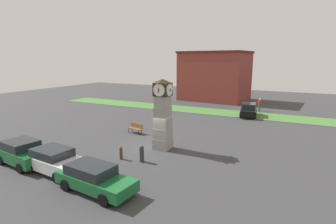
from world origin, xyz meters
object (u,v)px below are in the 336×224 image
at_px(clock_tower, 163,115).
at_px(car_near_tower, 55,160).
at_px(car_navy_sedan, 23,152).
at_px(car_far_lot, 249,110).
at_px(bollard_mid_row, 142,154).
at_px(bollard_near_tower, 121,153).
at_px(car_by_building, 94,178).
at_px(bench, 136,128).
at_px(pedestrian_near_bench, 260,104).

relative_size(clock_tower, car_near_tower, 1.27).
distance_m(car_navy_sedan, car_far_lot, 24.43).
height_order(bollard_mid_row, car_near_tower, car_near_tower).
bearing_deg(bollard_near_tower, car_by_building, -71.01).
bearing_deg(car_by_building, clock_tower, 89.43).
xyz_separation_m(car_far_lot, bench, (-8.10, -12.48, -0.25)).
bearing_deg(pedestrian_near_bench, bench, -118.45).
bearing_deg(bollard_near_tower, car_near_tower, -122.69).
height_order(bollard_near_tower, bollard_mid_row, bollard_mid_row).
bearing_deg(car_by_building, car_near_tower, 169.36).
xyz_separation_m(bollard_mid_row, car_navy_sedan, (-6.77, -3.84, 0.23)).
bearing_deg(car_far_lot, clock_tower, -104.22).
relative_size(bollard_near_tower, bollard_mid_row, 0.79).
xyz_separation_m(car_navy_sedan, bench, (2.51, 9.53, -0.28)).
distance_m(clock_tower, car_by_building, 7.79).
relative_size(car_navy_sedan, car_far_lot, 0.94).
bearing_deg(bench, car_by_building, -67.65).
xyz_separation_m(clock_tower, car_navy_sedan, (-6.78, -6.89, -1.82)).
distance_m(bollard_mid_row, pedestrian_near_bench, 22.53).
relative_size(bollard_near_tower, bench, 0.53).
relative_size(car_far_lot, bench, 2.56).
relative_size(car_by_building, bench, 2.76).
distance_m(car_navy_sedan, pedestrian_near_bench, 28.28).
height_order(clock_tower, bollard_mid_row, clock_tower).
xyz_separation_m(car_near_tower, car_by_building, (3.74, -0.70, -0.03)).
distance_m(bollard_near_tower, bench, 6.54).
bearing_deg(bench, car_far_lot, 57.01).
bearing_deg(car_near_tower, bollard_mid_row, 44.93).
relative_size(car_near_tower, pedestrian_near_bench, 2.47).
xyz_separation_m(clock_tower, pedestrian_near_bench, (4.60, 19.00, -1.63)).
distance_m(bollard_mid_row, car_near_tower, 5.39).
relative_size(car_by_building, pedestrian_near_bench, 2.70).
xyz_separation_m(bench, pedestrian_near_bench, (8.86, 16.36, 0.46)).
xyz_separation_m(bollard_near_tower, bollard_mid_row, (1.54, 0.25, 0.12)).
bearing_deg(clock_tower, car_near_tower, -119.12).
height_order(bollard_mid_row, car_far_lot, car_far_lot).
bearing_deg(car_near_tower, car_navy_sedan, -179.30).
relative_size(clock_tower, car_navy_sedan, 1.33).
xyz_separation_m(bollard_near_tower, pedestrian_near_bench, (6.14, 22.31, 0.53)).
height_order(bollard_near_tower, bench, bench).
height_order(car_navy_sedan, car_by_building, car_navy_sedan).
bearing_deg(bollard_mid_row, bench, 126.86).
relative_size(car_near_tower, car_by_building, 0.91).
height_order(clock_tower, car_navy_sedan, clock_tower).
distance_m(clock_tower, pedestrian_near_bench, 19.62).
height_order(bollard_mid_row, car_by_building, car_by_building).
height_order(car_near_tower, car_far_lot, car_far_lot).
relative_size(clock_tower, bollard_mid_row, 4.74).
bearing_deg(car_navy_sedan, bollard_mid_row, 29.56).
height_order(clock_tower, bench, clock_tower).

